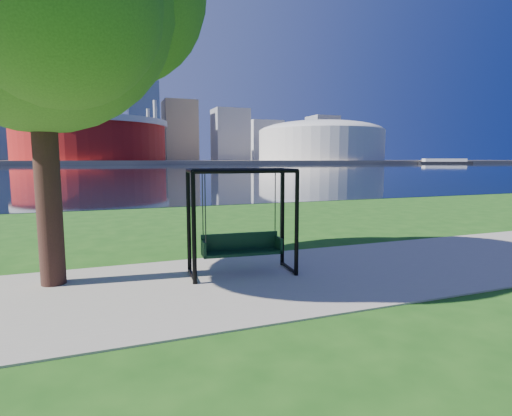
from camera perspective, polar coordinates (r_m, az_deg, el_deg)
ground at (r=8.28m, az=1.73°, el=-9.11°), size 900.00×900.00×0.00m
path at (r=7.84m, az=3.14°, el=-9.94°), size 120.00×4.00×0.03m
river at (r=109.43m, az=-19.05°, el=5.31°), size 900.00×180.00×0.02m
far_bank at (r=313.38m, az=-20.12°, el=6.23°), size 900.00×228.00×2.00m
stadium at (r=242.76m, az=-22.47°, el=9.18°), size 83.00×83.00×32.00m
arena at (r=279.25m, az=9.23°, el=9.58°), size 84.00×84.00×26.56m
skyline at (r=328.49m, az=-21.16°, el=12.30°), size 392.00×66.00×96.50m
swing at (r=7.88m, az=-2.07°, el=-2.32°), size 2.13×1.05×2.12m
barge at (r=274.61m, az=25.29°, el=6.04°), size 31.78×20.40×3.11m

